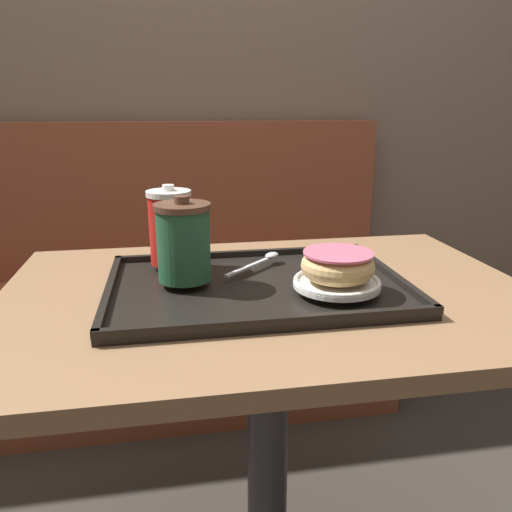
% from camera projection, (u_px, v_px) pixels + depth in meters
% --- Properties ---
extents(wall_behind, '(8.00, 0.05, 2.40)m').
position_uv_depth(wall_behind, '(210.00, 63.00, 1.79)').
color(wall_behind, '#7A6656').
rests_on(wall_behind, ground_plane).
extents(booth_bench, '(1.58, 0.44, 1.00)m').
position_uv_depth(booth_bench, '(169.00, 319.00, 1.80)').
color(booth_bench, brown).
rests_on(booth_bench, ground_plane).
extents(cafe_table, '(0.94, 0.65, 0.74)m').
position_uv_depth(cafe_table, '(268.00, 371.00, 0.94)').
color(cafe_table, '#846042').
rests_on(cafe_table, ground_plane).
extents(serving_tray, '(0.51, 0.36, 0.02)m').
position_uv_depth(serving_tray, '(256.00, 287.00, 0.88)').
color(serving_tray, black).
rests_on(serving_tray, cafe_table).
extents(coffee_cup_front, '(0.10, 0.10, 0.15)m').
position_uv_depth(coffee_cup_front, '(184.00, 242.00, 0.85)').
color(coffee_cup_front, '#235638').
rests_on(coffee_cup_front, serving_tray).
extents(coffee_cup_rear, '(0.08, 0.08, 0.15)m').
position_uv_depth(coffee_cup_rear, '(170.00, 227.00, 0.94)').
color(coffee_cup_rear, red).
rests_on(coffee_cup_rear, serving_tray).
extents(plate_with_chocolate_donut, '(0.15, 0.15, 0.01)m').
position_uv_depth(plate_with_chocolate_donut, '(337.00, 282.00, 0.83)').
color(plate_with_chocolate_donut, white).
rests_on(plate_with_chocolate_donut, serving_tray).
extents(donut_chocolate_glazed, '(0.12, 0.12, 0.05)m').
position_uv_depth(donut_chocolate_glazed, '(338.00, 265.00, 0.82)').
color(donut_chocolate_glazed, '#DBB270').
rests_on(donut_chocolate_glazed, plate_with_chocolate_donut).
extents(spoon, '(0.13, 0.12, 0.01)m').
position_uv_depth(spoon, '(264.00, 259.00, 0.97)').
color(spoon, silver).
rests_on(spoon, serving_tray).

